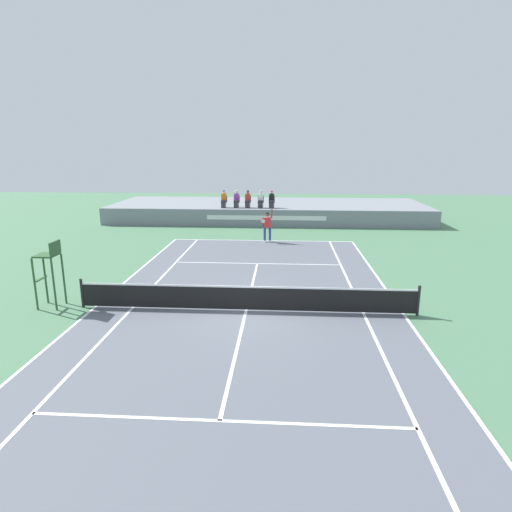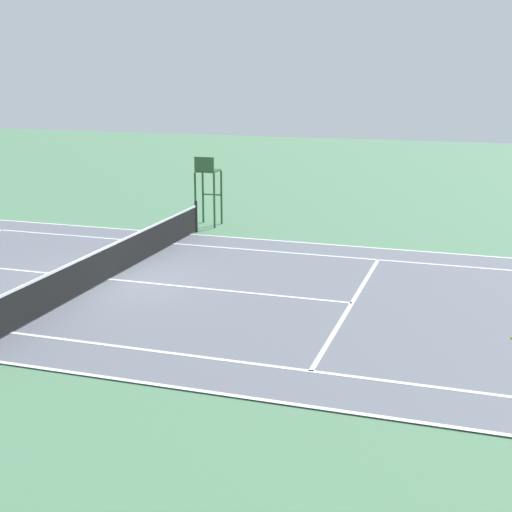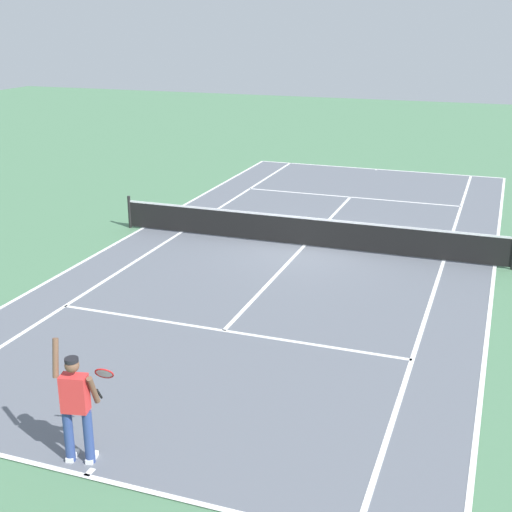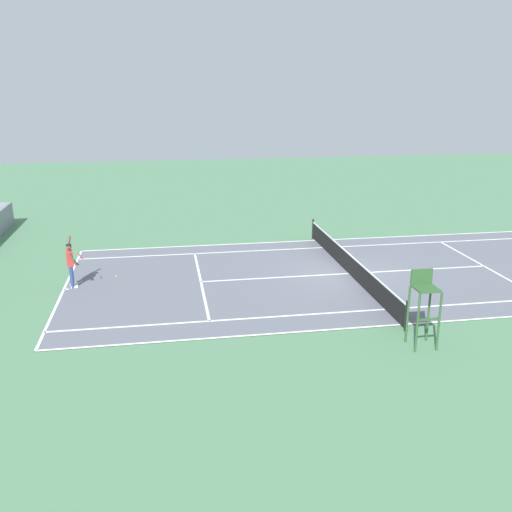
# 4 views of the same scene
# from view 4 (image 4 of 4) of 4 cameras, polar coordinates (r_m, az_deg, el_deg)

# --- Properties ---
(ground_plane) EXTENTS (80.00, 80.00, 0.00)m
(ground_plane) POSITION_cam_4_polar(r_m,az_deg,el_deg) (24.65, 9.38, -1.82)
(ground_plane) COLOR #4C7A56
(court) EXTENTS (11.08, 23.88, 0.03)m
(court) POSITION_cam_4_polar(r_m,az_deg,el_deg) (24.65, 9.38, -1.80)
(court) COLOR slate
(court) RESTS_ON ground
(net) EXTENTS (11.98, 0.10, 1.07)m
(net) POSITION_cam_4_polar(r_m,az_deg,el_deg) (24.49, 9.43, -0.67)
(net) COLOR black
(net) RESTS_ON ground
(tennis_player) EXTENTS (0.74, 0.74, 2.08)m
(tennis_player) POSITION_cam_4_polar(r_m,az_deg,el_deg) (23.66, -18.34, -0.76)
(tennis_player) COLOR navy
(tennis_player) RESTS_ON ground
(tennis_ball) EXTENTS (0.07, 0.07, 0.07)m
(tennis_ball) POSITION_cam_4_polar(r_m,az_deg,el_deg) (24.67, -14.07, -2.02)
(tennis_ball) COLOR #D1E533
(tennis_ball) RESTS_ON ground
(umpire_chair) EXTENTS (0.77, 0.77, 2.44)m
(umpire_chair) POSITION_cam_4_polar(r_m,az_deg,el_deg) (18.03, 16.72, -4.23)
(umpire_chair) COLOR #2D562D
(umpire_chair) RESTS_ON ground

